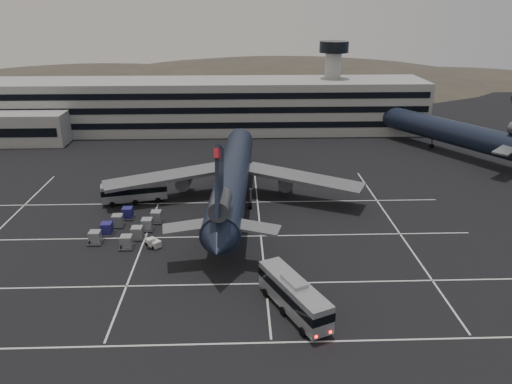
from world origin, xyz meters
TOP-DOWN VIEW (x-y plane):
  - ground at (0.00, 0.00)m, footprint 260.00×260.00m
  - lane_markings at (0.95, 0.72)m, footprint 90.00×55.62m
  - terminal at (-2.95, 71.14)m, footprint 125.00×26.00m
  - hills at (17.99, 170.00)m, footprint 352.00×180.00m
  - trijet_main at (7.54, 16.80)m, footprint 47.37×57.67m
  - trijet_far at (57.03, 50.99)m, footprint 35.15×52.53m
  - bus_near at (14.95, -16.42)m, footprint 7.87×12.62m
  - bus_far at (-10.29, 18.65)m, footprint 11.85×5.15m
  - tug_b at (-4.14, 0.93)m, footprint 2.65×2.73m
  - uld_cluster at (-9.12, 6.09)m, footprint 10.74×13.63m

SIDE VIEW (x-z plane):
  - hills at x=17.99m, z-range -34.07..9.93m
  - ground at x=0.00m, z-range 0.00..0.00m
  - lane_markings at x=0.95m, z-range 0.00..0.01m
  - tug_b at x=-4.14m, z-range -0.09..1.45m
  - uld_cluster at x=-9.12m, z-range -0.02..1.95m
  - bus_far at x=-10.29m, z-range 0.19..4.27m
  - bus_near at x=14.95m, z-range 0.21..4.64m
  - trijet_main at x=7.54m, z-range -3.79..14.29m
  - trijet_far at x=57.03m, z-range -3.61..14.47m
  - terminal at x=-2.95m, z-range -5.07..18.93m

